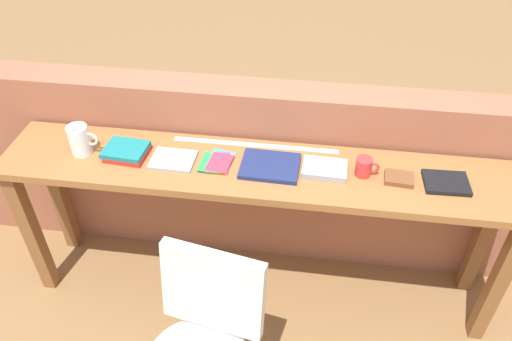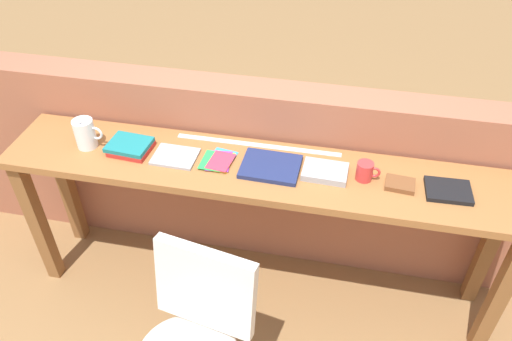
{
  "view_description": "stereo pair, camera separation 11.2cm",
  "coord_description": "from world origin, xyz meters",
  "px_view_note": "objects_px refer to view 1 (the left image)",
  "views": [
    {
      "loc": [
        0.25,
        -1.51,
        2.37
      ],
      "look_at": [
        0.0,
        0.25,
        0.9
      ],
      "focal_mm": 35.0,
      "sensor_mm": 36.0,
      "label": 1
    },
    {
      "loc": [
        0.36,
        -1.5,
        2.37
      ],
      "look_at": [
        0.0,
        0.25,
        0.9
      ],
      "focal_mm": 35.0,
      "sensor_mm": 36.0,
      "label": 2
    }
  ],
  "objects_px": {
    "pitcher_white": "(80,140)",
    "book_stack_leftmost": "(127,152)",
    "leather_journal_brown": "(399,178)",
    "book_repair_rightmost": "(446,183)",
    "book_open_centre": "(270,166)",
    "pamphlet_pile_colourful": "(218,162)",
    "mug": "(364,167)",
    "chair_white_moulded": "(204,338)",
    "magazine_cycling": "(173,160)"
  },
  "relations": [
    {
      "from": "pitcher_white",
      "to": "leather_journal_brown",
      "type": "xyz_separation_m",
      "value": [
        1.52,
        -0.0,
        -0.07
      ]
    },
    {
      "from": "pitcher_white",
      "to": "book_stack_leftmost",
      "type": "height_order",
      "value": "pitcher_white"
    },
    {
      "from": "chair_white_moulded",
      "to": "magazine_cycling",
      "type": "bearing_deg",
      "value": 111.88
    },
    {
      "from": "magazine_cycling",
      "to": "book_repair_rightmost",
      "type": "height_order",
      "value": "book_repair_rightmost"
    },
    {
      "from": "chair_white_moulded",
      "to": "pitcher_white",
      "type": "height_order",
      "value": "pitcher_white"
    },
    {
      "from": "book_stack_leftmost",
      "to": "book_repair_rightmost",
      "type": "relative_size",
      "value": 1.08
    },
    {
      "from": "book_open_centre",
      "to": "chair_white_moulded",
      "type": "bearing_deg",
      "value": -103.19
    },
    {
      "from": "chair_white_moulded",
      "to": "book_repair_rightmost",
      "type": "bearing_deg",
      "value": 35.3
    },
    {
      "from": "pamphlet_pile_colourful",
      "to": "book_open_centre",
      "type": "xyz_separation_m",
      "value": [
        0.25,
        0.0,
        0.0
      ]
    },
    {
      "from": "pitcher_white",
      "to": "leather_journal_brown",
      "type": "distance_m",
      "value": 1.52
    },
    {
      "from": "mug",
      "to": "leather_journal_brown",
      "type": "xyz_separation_m",
      "value": [
        0.16,
        -0.02,
        -0.03
      ]
    },
    {
      "from": "mug",
      "to": "chair_white_moulded",
      "type": "bearing_deg",
      "value": -130.69
    },
    {
      "from": "pitcher_white",
      "to": "magazine_cycling",
      "type": "bearing_deg",
      "value": -0.34
    },
    {
      "from": "pitcher_white",
      "to": "book_repair_rightmost",
      "type": "distance_m",
      "value": 1.73
    },
    {
      "from": "leather_journal_brown",
      "to": "pitcher_white",
      "type": "bearing_deg",
      "value": -175.11
    },
    {
      "from": "book_stack_leftmost",
      "to": "mug",
      "type": "xyz_separation_m",
      "value": [
        1.13,
        0.01,
        0.02
      ]
    },
    {
      "from": "book_open_centre",
      "to": "pamphlet_pile_colourful",
      "type": "bearing_deg",
      "value": -178.28
    },
    {
      "from": "chair_white_moulded",
      "to": "book_open_centre",
      "type": "xyz_separation_m",
      "value": [
        0.19,
        0.71,
        0.36
      ]
    },
    {
      "from": "book_open_centre",
      "to": "leather_journal_brown",
      "type": "height_order",
      "value": "leather_journal_brown"
    },
    {
      "from": "chair_white_moulded",
      "to": "book_repair_rightmost",
      "type": "xyz_separation_m",
      "value": [
        0.99,
        0.7,
        0.36
      ]
    },
    {
      "from": "leather_journal_brown",
      "to": "mug",
      "type": "bearing_deg",
      "value": 177.47
    },
    {
      "from": "pamphlet_pile_colourful",
      "to": "book_open_centre",
      "type": "bearing_deg",
      "value": 0.17
    },
    {
      "from": "pamphlet_pile_colourful",
      "to": "mug",
      "type": "xyz_separation_m",
      "value": [
        0.69,
        0.01,
        0.04
      ]
    },
    {
      "from": "magazine_cycling",
      "to": "pamphlet_pile_colourful",
      "type": "bearing_deg",
      "value": 3.77
    },
    {
      "from": "chair_white_moulded",
      "to": "magazine_cycling",
      "type": "height_order",
      "value": "magazine_cycling"
    },
    {
      "from": "book_stack_leftmost",
      "to": "book_repair_rightmost",
      "type": "height_order",
      "value": "book_stack_leftmost"
    },
    {
      "from": "book_open_centre",
      "to": "leather_journal_brown",
      "type": "xyz_separation_m",
      "value": [
        0.59,
        -0.01,
        0.0
      ]
    },
    {
      "from": "book_stack_leftmost",
      "to": "magazine_cycling",
      "type": "distance_m",
      "value": 0.23
    },
    {
      "from": "magazine_cycling",
      "to": "leather_journal_brown",
      "type": "relative_size",
      "value": 1.61
    },
    {
      "from": "mug",
      "to": "leather_journal_brown",
      "type": "height_order",
      "value": "mug"
    },
    {
      "from": "book_stack_leftmost",
      "to": "pitcher_white",
      "type": "bearing_deg",
      "value": -178.14
    },
    {
      "from": "pamphlet_pile_colourful",
      "to": "mug",
      "type": "height_order",
      "value": "mug"
    },
    {
      "from": "chair_white_moulded",
      "to": "pamphlet_pile_colourful",
      "type": "relative_size",
      "value": 4.57
    },
    {
      "from": "pamphlet_pile_colourful",
      "to": "book_repair_rightmost",
      "type": "height_order",
      "value": "book_repair_rightmost"
    },
    {
      "from": "chair_white_moulded",
      "to": "book_open_centre",
      "type": "height_order",
      "value": "book_open_centre"
    },
    {
      "from": "leather_journal_brown",
      "to": "chair_white_moulded",
      "type": "bearing_deg",
      "value": -133.16
    },
    {
      "from": "mug",
      "to": "pamphlet_pile_colourful",
      "type": "bearing_deg",
      "value": -178.91
    },
    {
      "from": "pamphlet_pile_colourful",
      "to": "book_repair_rightmost",
      "type": "bearing_deg",
      "value": -0.4
    },
    {
      "from": "pamphlet_pile_colourful",
      "to": "mug",
      "type": "relative_size",
      "value": 1.78
    },
    {
      "from": "pitcher_white",
      "to": "mug",
      "type": "relative_size",
      "value": 1.67
    },
    {
      "from": "book_stack_leftmost",
      "to": "leather_journal_brown",
      "type": "height_order",
      "value": "book_stack_leftmost"
    },
    {
      "from": "pitcher_white",
      "to": "mug",
      "type": "height_order",
      "value": "pitcher_white"
    },
    {
      "from": "mug",
      "to": "book_stack_leftmost",
      "type": "bearing_deg",
      "value": -179.35
    },
    {
      "from": "leather_journal_brown",
      "to": "book_repair_rightmost",
      "type": "xyz_separation_m",
      "value": [
        0.21,
        0.0,
        -0.0
      ]
    },
    {
      "from": "leather_journal_brown",
      "to": "book_repair_rightmost",
      "type": "height_order",
      "value": "leather_journal_brown"
    },
    {
      "from": "book_stack_leftmost",
      "to": "leather_journal_brown",
      "type": "bearing_deg",
      "value": -0.36
    },
    {
      "from": "chair_white_moulded",
      "to": "mug",
      "type": "distance_m",
      "value": 1.03
    },
    {
      "from": "mug",
      "to": "book_repair_rightmost",
      "type": "height_order",
      "value": "mug"
    },
    {
      "from": "book_stack_leftmost",
      "to": "leather_journal_brown",
      "type": "distance_m",
      "value": 1.29
    },
    {
      "from": "chair_white_moulded",
      "to": "pamphlet_pile_colourful",
      "type": "distance_m",
      "value": 0.8
    }
  ]
}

